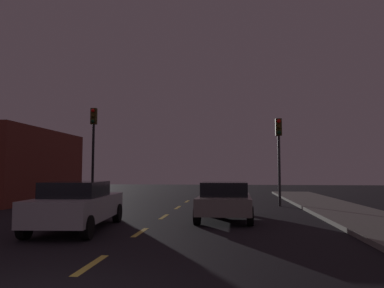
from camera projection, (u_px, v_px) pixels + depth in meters
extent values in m
plane|color=black|center=(145.00, 229.00, 11.37)|extent=(80.00, 80.00, 0.00)
cube|color=#EACC4C|center=(91.00, 265.00, 7.01)|extent=(0.16, 1.60, 0.01)
cube|color=#EACC4C|center=(140.00, 232.00, 10.78)|extent=(0.16, 1.60, 0.01)
cube|color=#EACC4C|center=(164.00, 217.00, 14.55)|extent=(0.16, 1.60, 0.01)
cube|color=#EACC4C|center=(178.00, 207.00, 18.31)|extent=(0.16, 1.60, 0.01)
cube|color=#EACC4C|center=(187.00, 201.00, 22.08)|extent=(0.16, 1.60, 0.01)
cylinder|color=black|center=(93.00, 156.00, 20.29)|extent=(0.14, 0.14, 5.32)
cube|color=#382D0C|center=(94.00, 116.00, 20.46)|extent=(0.32, 0.24, 0.90)
sphere|color=red|center=(93.00, 110.00, 20.32)|extent=(0.20, 0.20, 0.20)
sphere|color=#3F2D0C|center=(93.00, 116.00, 20.30)|extent=(0.20, 0.20, 0.20)
sphere|color=#0C3319|center=(93.00, 121.00, 20.28)|extent=(0.20, 0.20, 0.20)
cylinder|color=#2D2D30|center=(279.00, 162.00, 19.18)|extent=(0.14, 0.14, 4.58)
cube|color=#382D0C|center=(279.00, 127.00, 19.32)|extent=(0.32, 0.24, 0.90)
sphere|color=red|center=(279.00, 121.00, 19.18)|extent=(0.20, 0.20, 0.20)
sphere|color=#3F2D0C|center=(279.00, 127.00, 19.16)|extent=(0.20, 0.20, 0.20)
sphere|color=#0C3319|center=(279.00, 132.00, 19.14)|extent=(0.20, 0.20, 0.20)
cube|color=gray|center=(225.00, 203.00, 13.72)|extent=(1.95, 4.12, 0.57)
cube|color=black|center=(225.00, 189.00, 13.56)|extent=(1.68, 1.87, 0.50)
cylinder|color=black|center=(205.00, 207.00, 15.29)|extent=(0.23, 0.64, 0.64)
cylinder|color=black|center=(248.00, 207.00, 15.07)|extent=(0.23, 0.64, 0.64)
cylinder|color=black|center=(197.00, 215.00, 12.33)|extent=(0.23, 0.64, 0.64)
cylinder|color=black|center=(250.00, 216.00, 12.11)|extent=(0.23, 0.64, 0.64)
cube|color=silver|center=(78.00, 208.00, 11.38)|extent=(2.14, 4.64, 0.70)
cube|color=black|center=(76.00, 189.00, 11.20)|extent=(1.73, 2.15, 0.46)
cylinder|color=black|center=(71.00, 213.00, 13.07)|extent=(0.27, 0.66, 0.64)
cylinder|color=black|center=(117.00, 213.00, 13.03)|extent=(0.27, 0.66, 0.64)
cylinder|color=black|center=(25.00, 227.00, 9.68)|extent=(0.27, 0.66, 0.64)
cylinder|color=black|center=(87.00, 227.00, 9.63)|extent=(0.27, 0.66, 0.64)
cube|color=maroon|center=(7.00, 166.00, 22.17)|extent=(5.58, 9.05, 4.28)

